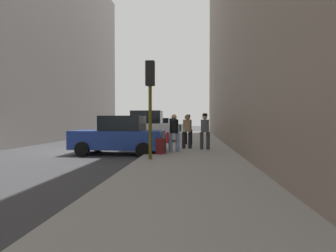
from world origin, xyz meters
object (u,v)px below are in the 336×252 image
(rolling_suitcase, at_px, (161,146))
(parked_silver_sedan, at_px, (169,126))
(parked_white_van, at_px, (145,128))
(traffic_light, at_px, (150,88))
(pedestrian_in_jeans, at_px, (174,131))
(parked_blue_sedan, at_px, (120,136))
(pedestrian_in_tan_coat, at_px, (187,130))
(parked_gray_coupe, at_px, (157,128))
(pedestrian_with_beanie, at_px, (205,129))
(fire_hydrant, at_px, (168,137))
(pedestrian_with_fedora, at_px, (188,128))
(parked_dark_green_sedan, at_px, (164,127))

(rolling_suitcase, bearing_deg, parked_silver_sedan, 94.62)
(parked_white_van, bearing_deg, traffic_light, -78.00)
(pedestrian_in_jeans, bearing_deg, rolling_suitcase, -125.69)
(parked_blue_sedan, height_order, rolling_suitcase, parked_blue_sedan)
(parked_silver_sedan, bearing_deg, pedestrian_in_tan_coat, -82.34)
(parked_gray_coupe, relative_size, pedestrian_in_tan_coat, 2.49)
(pedestrian_in_jeans, bearing_deg, pedestrian_in_tan_coat, 68.59)
(parked_gray_coupe, distance_m, pedestrian_in_tan_coat, 11.66)
(pedestrian_in_jeans, height_order, pedestrian_with_beanie, pedestrian_with_beanie)
(parked_blue_sedan, bearing_deg, fire_hydrant, 68.08)
(parked_silver_sedan, xyz_separation_m, pedestrian_with_fedora, (3.11, -20.59, 0.29))
(parked_white_van, relative_size, pedestrian_in_tan_coat, 2.69)
(fire_hydrant, relative_size, pedestrian_in_tan_coat, 0.41)
(parked_blue_sedan, height_order, parked_white_van, parked_white_van)
(parked_silver_sedan, distance_m, pedestrian_with_beanie, 23.66)
(traffic_light, bearing_deg, fire_hydrant, 90.41)
(parked_blue_sedan, bearing_deg, traffic_light, -52.57)
(parked_dark_green_sedan, xyz_separation_m, pedestrian_in_jeans, (2.55, -18.16, 0.26))
(parked_dark_green_sedan, height_order, fire_hydrant, parked_dark_green_sedan)
(pedestrian_in_tan_coat, bearing_deg, pedestrian_with_fedora, 89.57)
(parked_dark_green_sedan, xyz_separation_m, pedestrian_with_fedora, (3.11, -14.35, 0.29))
(fire_hydrant, xyz_separation_m, pedestrian_in_jeans, (0.74, -4.46, 0.61))
(parked_blue_sedan, distance_m, rolling_suitcase, 2.18)
(parked_gray_coupe, distance_m, rolling_suitcase, 13.51)
(parked_dark_green_sedan, bearing_deg, pedestrian_with_fedora, -77.76)
(parked_gray_coupe, height_order, fire_hydrant, parked_gray_coupe)
(pedestrian_in_jeans, bearing_deg, traffic_light, -105.85)
(parked_dark_green_sedan, distance_m, traffic_light, 20.78)
(parked_blue_sedan, height_order, pedestrian_in_jeans, pedestrian_in_jeans)
(parked_gray_coupe, bearing_deg, pedestrian_in_jeans, -78.60)
(traffic_light, xyz_separation_m, rolling_suitcase, (0.18, 1.72, -2.27))
(pedestrian_in_tan_coat, bearing_deg, rolling_suitcase, -116.69)
(parked_blue_sedan, xyz_separation_m, parked_dark_green_sedan, (0.00, 18.18, 0.00))
(traffic_light, distance_m, rolling_suitcase, 2.85)
(parked_blue_sedan, bearing_deg, pedestrian_with_fedora, 50.94)
(parked_white_van, relative_size, parked_gray_coupe, 1.08)
(parked_white_van, xyz_separation_m, rolling_suitcase, (2.03, -6.99, -0.54))
(traffic_light, distance_m, pedestrian_in_jeans, 3.03)
(pedestrian_with_fedora, bearing_deg, pedestrian_in_jeans, -98.43)
(pedestrian_with_beanie, bearing_deg, parked_white_van, 127.60)
(parked_gray_coupe, xyz_separation_m, traffic_light, (1.85, -15.07, 1.91))
(parked_gray_coupe, xyz_separation_m, fire_hydrant, (1.80, -8.17, -0.35))
(pedestrian_with_fedora, xyz_separation_m, rolling_suitcase, (-1.08, -4.53, -0.65))
(rolling_suitcase, bearing_deg, parked_dark_green_sedan, 96.14)
(parked_dark_green_sedan, xyz_separation_m, pedestrian_in_tan_coat, (3.09, -16.77, 0.26))
(rolling_suitcase, bearing_deg, parked_white_van, 106.20)
(parked_silver_sedan, bearing_deg, parked_blue_sedan, -90.00)
(parked_gray_coupe, xyz_separation_m, pedestrian_with_fedora, (3.11, -8.81, 0.29))
(traffic_light, height_order, pedestrian_in_tan_coat, traffic_light)
(parked_blue_sedan, xyz_separation_m, pedestrian_with_beanie, (3.99, 1.11, 0.29))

